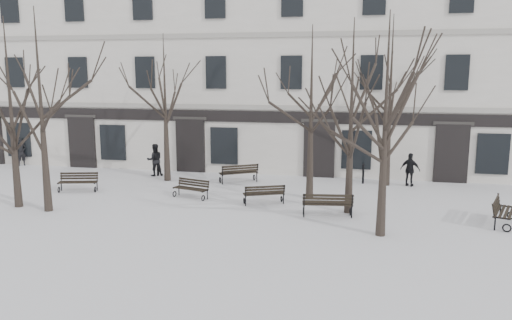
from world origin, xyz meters
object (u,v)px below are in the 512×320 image
(tree_2, at_px, (352,93))
(bench_2, at_px, (328,204))
(bench_3, at_px, (191,188))
(bench_5, at_px, (502,211))
(bench_4, at_px, (239,172))
(bench_0, at_px, (78,181))
(tree_3, at_px, (386,98))
(bench_1, at_px, (264,193))
(tree_0, at_px, (9,90))
(tree_1, at_px, (39,86))

(tree_2, distance_m, bench_2, 4.25)
(bench_3, distance_m, bench_5, 12.31)
(bench_4, relative_size, bench_5, 0.98)
(bench_0, bearing_deg, tree_3, -29.21)
(tree_3, distance_m, bench_2, 4.85)
(tree_2, distance_m, tree_3, 2.83)
(bench_1, bearing_deg, tree_2, 148.78)
(tree_0, relative_size, tree_3, 1.03)
(bench_0, bearing_deg, bench_3, -14.70)
(tree_0, height_order, bench_1, tree_0)
(tree_1, distance_m, tree_3, 12.78)
(bench_2, bearing_deg, bench_1, -33.24)
(bench_2, bearing_deg, bench_0, -16.69)
(tree_1, distance_m, bench_2, 11.81)
(bench_1, bearing_deg, bench_2, 131.91)
(tree_3, bearing_deg, bench_0, 164.60)
(tree_2, distance_m, bench_1, 5.44)
(bench_1, xyz_separation_m, bench_4, (-1.98, 3.80, 0.05))
(tree_1, distance_m, bench_5, 17.73)
(bench_4, bearing_deg, bench_5, 124.64)
(tree_3, xyz_separation_m, bench_0, (-13.37, 3.68, -4.12))
(bench_2, xyz_separation_m, bench_4, (-4.67, 5.09, 0.00))
(bench_3, bearing_deg, tree_2, 8.57)
(tree_0, xyz_separation_m, bench_5, (18.67, 1.32, -4.20))
(tree_3, xyz_separation_m, bench_3, (-7.89, 3.60, -4.15))
(tree_1, xyz_separation_m, bench_1, (8.20, 2.65, -4.44))
(tree_1, xyz_separation_m, bench_2, (10.89, 1.36, -4.38))
(bench_1, relative_size, bench_4, 0.91)
(tree_3, xyz_separation_m, bench_5, (4.33, 2.12, -4.08))
(tree_2, height_order, bench_0, tree_2)
(bench_1, bearing_deg, bench_4, -84.90)
(bench_2, height_order, bench_5, bench_2)
(bench_2, distance_m, bench_4, 6.91)
(tree_1, distance_m, bench_3, 7.31)
(bench_0, relative_size, bench_2, 0.92)
(bench_0, distance_m, bench_2, 11.64)
(tree_1, relative_size, bench_5, 3.97)
(tree_0, bearing_deg, bench_0, 71.45)
(tree_1, bearing_deg, bench_2, 7.13)
(tree_3, height_order, bench_0, tree_3)
(bench_5, bearing_deg, bench_2, 112.31)
(tree_3, relative_size, bench_4, 3.79)
(bench_1, height_order, bench_2, bench_2)
(bench_3, bearing_deg, bench_1, 8.97)
(tree_2, distance_m, bench_5, 6.85)
(bench_0, xyz_separation_m, bench_1, (8.80, -0.55, -0.01))
(tree_3, distance_m, bench_5, 6.31)
(tree_1, xyz_separation_m, bench_5, (17.10, 1.64, -4.39))
(tree_1, height_order, bench_2, tree_1)
(tree_0, bearing_deg, bench_5, 4.05)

